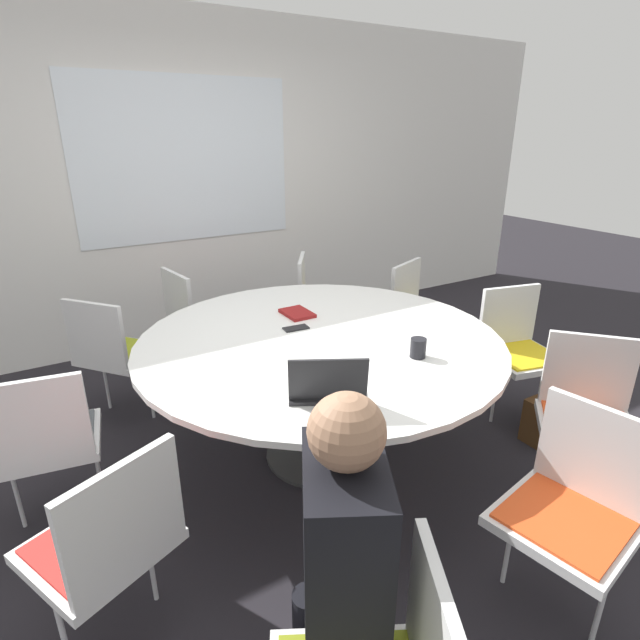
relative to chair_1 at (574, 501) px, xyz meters
The scene contains 18 objects.
ground_plane 1.45m from the chair_1, 103.14° to the left, with size 16.00×16.00×0.00m, color black.
wall_back 3.62m from the chair_1, 95.04° to the left, with size 8.00×0.07×2.70m.
conference_table 1.37m from the chair_1, 103.14° to the left, with size 1.95×1.95×0.75m.
chair_1 is the anchor object (origin of this frame).
chair_2 0.74m from the chair_1, 29.01° to the left, with size 0.61×0.61×0.85m.
chair_3 1.49m from the chair_1, 46.28° to the left, with size 0.53×0.51×0.85m.
chair_4 2.11m from the chair_1, 64.10° to the left, with size 0.57×0.56×0.85m.
chair_5 2.53m from the chair_1, 81.49° to the left, with size 0.59×0.60×0.85m.
chair_6 2.72m from the chair_1, 102.48° to the left, with size 0.48×0.50×0.85m.
chair_7 2.63m from the chair_1, 117.54° to the left, with size 0.60×0.61×0.85m.
chair_8 2.22m from the chair_1, 138.39° to the left, with size 0.50×0.48×0.85m.
chair_9 1.67m from the chair_1, 155.17° to the left, with size 0.57×0.56×0.85m.
person_0 1.02m from the chair_1, behind, with size 0.36×0.42×1.20m.
laptop 1.02m from the chair_1, 128.98° to the left, with size 0.39×0.36×0.21m.
spiral_notebook 1.73m from the chair_1, 98.34° to the left, with size 0.15×0.21×0.02m.
coffee_cup 0.92m from the chair_1, 91.59° to the left, with size 0.08×0.08×0.10m.
cell_phone 1.56m from the chair_1, 103.56° to the left, with size 0.15×0.08×0.01m.
handbag 1.30m from the chair_1, 36.74° to the left, with size 0.36×0.16×0.28m.
Camera 1 is at (-1.27, -2.11, 1.80)m, focal length 28.00 mm.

